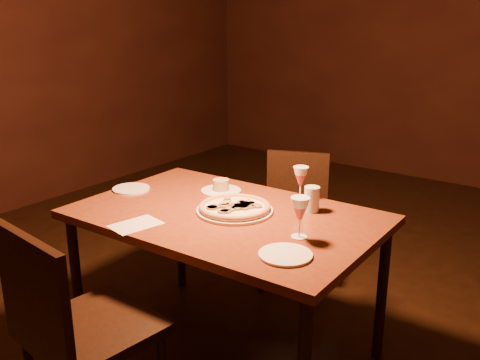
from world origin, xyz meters
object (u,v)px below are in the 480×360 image
Objects in this scene: chair_far at (294,211)px; pizza_plate at (235,208)px; chair_near at (74,327)px; dining_table at (226,226)px.

pizza_plate is (0.17, -0.82, 0.30)m from chair_far.
chair_near is 1.15× the size of chair_far.
dining_table is 1.74× the size of chair_far.
dining_table is at bearing -125.44° from pizza_plate.
dining_table is at bearing 90.72° from chair_near.
dining_table is 0.81m from chair_near.
dining_table is 0.10m from pizza_plate.
dining_table is 1.51× the size of chair_near.
chair_near reaches higher than pizza_plate.
chair_near is at bearing -109.92° from chair_far.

